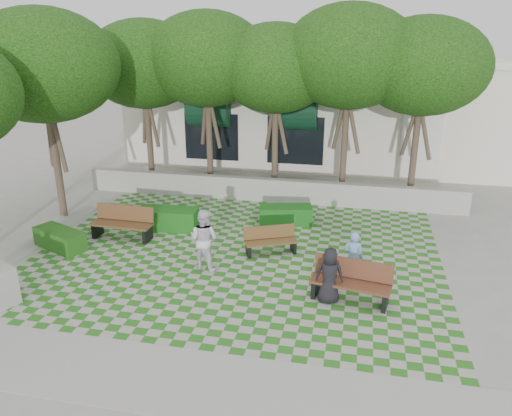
% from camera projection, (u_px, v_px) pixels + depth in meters
% --- Properties ---
extents(ground, '(90.00, 90.00, 0.00)m').
position_uv_depth(ground, '(228.00, 271.00, 14.12)').
color(ground, gray).
rests_on(ground, ground).
extents(lawn, '(12.00, 12.00, 0.00)m').
position_uv_depth(lawn, '(236.00, 256.00, 15.04)').
color(lawn, '#2B721E').
rests_on(lawn, ground).
extents(sidewalk_south, '(16.00, 2.00, 0.01)m').
position_uv_depth(sidewalk_south, '(166.00, 378.00, 9.80)').
color(sidewalk_south, '#9E9B93').
rests_on(sidewalk_south, ground).
extents(sidewalk_west, '(2.00, 12.00, 0.01)m').
position_uv_depth(sidewalk_west, '(25.00, 236.00, 16.44)').
color(sidewalk_west, '#9E9B93').
rests_on(sidewalk_west, ground).
extents(retaining_wall, '(15.00, 0.36, 0.90)m').
position_uv_depth(retaining_wall, '(268.00, 190.00, 19.67)').
color(retaining_wall, '#9E9B93').
rests_on(retaining_wall, ground).
extents(bench_east, '(2.06, 0.99, 1.04)m').
position_uv_depth(bench_east, '(351.00, 282.00, 12.46)').
color(bench_east, '#552D1D').
rests_on(bench_east, ground).
extents(bench_mid, '(1.66, 1.13, 0.83)m').
position_uv_depth(bench_mid, '(270.00, 241.00, 15.11)').
color(bench_mid, brown).
rests_on(bench_mid, ground).
extents(bench_west, '(2.03, 0.74, 1.06)m').
position_uv_depth(bench_west, '(123.00, 223.00, 16.17)').
color(bench_west, '#56361D').
rests_on(bench_west, ground).
extents(hedge_midright, '(1.93, 1.10, 0.64)m').
position_uv_depth(hedge_midright, '(286.00, 215.00, 17.42)').
color(hedge_midright, '#155117').
rests_on(hedge_midright, ground).
extents(hedge_midleft, '(2.08, 0.97, 0.71)m').
position_uv_depth(hedge_midleft, '(168.00, 219.00, 16.97)').
color(hedge_midleft, '#165316').
rests_on(hedge_midleft, ground).
extents(hedge_west, '(1.90, 1.33, 0.62)m').
position_uv_depth(hedge_west, '(60.00, 239.00, 15.48)').
color(hedge_west, '#1B4D14').
rests_on(hedge_west, ground).
extents(person_blue, '(0.56, 0.39, 1.47)m').
position_uv_depth(person_blue, '(353.00, 257.00, 13.25)').
color(person_blue, '#73A2D3').
rests_on(person_blue, ground).
extents(person_dark, '(0.72, 0.48, 1.45)m').
position_uv_depth(person_dark, '(330.00, 275.00, 12.32)').
color(person_dark, black).
rests_on(person_dark, ground).
extents(person_white, '(1.00, 0.86, 1.77)m').
position_uv_depth(person_white, '(204.00, 239.00, 14.02)').
color(person_white, silver).
rests_on(person_white, ground).
extents(tree_row, '(17.70, 13.40, 7.41)m').
position_uv_depth(tree_row, '(218.00, 65.00, 18.18)').
color(tree_row, '#47382B').
rests_on(tree_row, ground).
extents(building, '(18.00, 8.92, 5.15)m').
position_uv_depth(building, '(314.00, 108.00, 26.02)').
color(building, silver).
rests_on(building, ground).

